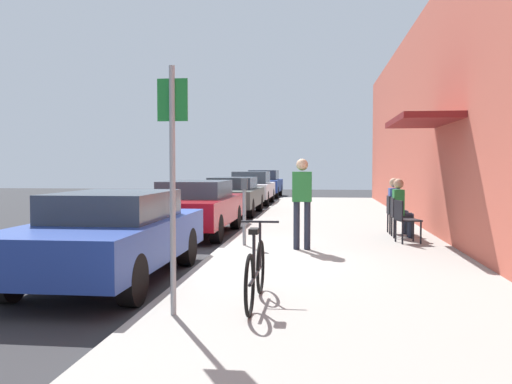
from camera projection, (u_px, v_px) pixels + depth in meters
ground_plane at (210, 261)px, 9.77m from camera, size 60.00×60.00×0.00m
sidewalk_slab at (335, 244)px, 11.49m from camera, size 4.50×32.00×0.12m
building_facade at (456, 110)px, 11.08m from camera, size 1.40×32.00×5.64m
parked_car_0 at (112, 234)px, 8.04m from camera, size 1.80×4.40×1.30m
parked_car_1 at (195, 206)px, 13.42m from camera, size 1.80×4.40×1.32m
parked_car_2 at (233, 195)px, 19.22m from camera, size 1.80×4.40×1.29m
parked_car_3 at (251, 187)px, 24.43m from camera, size 1.80×4.40×1.44m
parked_car_4 at (264, 183)px, 29.90m from camera, size 1.80×4.40×1.46m
parking_meter at (244, 207)px, 10.83m from camera, size 0.12×0.10×1.32m
street_sign at (173, 170)px, 5.72m from camera, size 0.32×0.06×2.60m
bicycle_0 at (256, 273)px, 6.21m from camera, size 0.46×1.71×0.90m
cafe_chair_0 at (404, 218)px, 11.17m from camera, size 0.53×0.53×0.87m
cafe_chair_1 at (398, 214)px, 12.04m from camera, size 0.44×0.44×0.87m
seated_patron_1 at (401, 206)px, 12.03m from camera, size 0.43×0.36×1.29m
cafe_chair_2 at (394, 212)px, 12.75m from camera, size 0.44×0.44×0.87m
seated_patron_2 at (396, 204)px, 12.74m from camera, size 0.43×0.36×1.29m
pedestrian_standing at (302, 196)px, 10.27m from camera, size 0.36×0.22×1.70m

